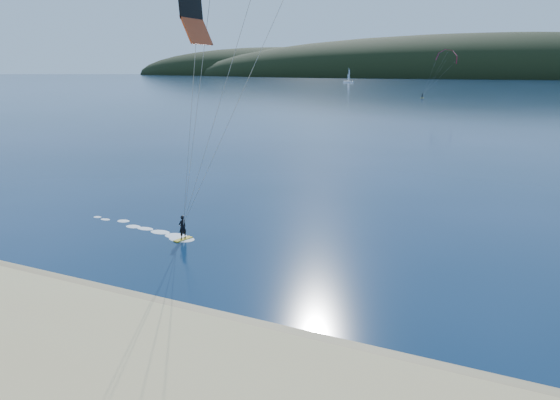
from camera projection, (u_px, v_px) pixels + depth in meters
name	position (u px, v px, depth m)	size (l,w,h in m)	color
ground	(90.00, 354.00, 22.11)	(1800.00, 1800.00, 0.00)	#071E36
wet_sand	(157.00, 310.00, 26.04)	(220.00, 2.50, 0.10)	#977E58
headland	(518.00, 77.00, 673.95)	(1200.00, 310.00, 140.00)	black
kitesurfer_near	(246.00, 8.00, 25.80)	(23.30, 7.81, 19.15)	gold
kitesurfer_far	(446.00, 61.00, 199.51)	(13.71, 5.37, 17.61)	gold
sailboat	(348.00, 81.00, 428.10)	(8.27, 5.47, 12.07)	white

